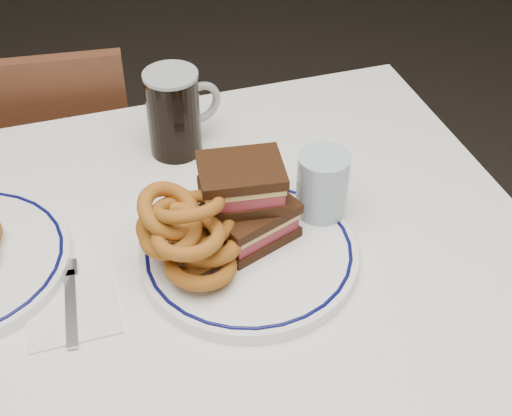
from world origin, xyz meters
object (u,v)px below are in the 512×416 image
object	(u,v)px
main_plate	(249,254)
chair_far	(52,191)
beer_mug	(175,112)
reuben_sandwich	(246,202)

from	to	relation	value
main_plate	chair_far	bearing A→B (deg)	113.16
chair_far	main_plate	world-z (taller)	chair_far
chair_far	beer_mug	xyz separation A→B (m)	(0.23, -0.34, 0.37)
reuben_sandwich	beer_mug	distance (m)	0.25
chair_far	reuben_sandwich	xyz separation A→B (m)	(0.27, -0.59, 0.38)
main_plate	beer_mug	bearing A→B (deg)	97.18
reuben_sandwich	main_plate	bearing A→B (deg)	-101.83
chair_far	reuben_sandwich	world-z (taller)	reuben_sandwich
beer_mug	main_plate	bearing A→B (deg)	-82.82
main_plate	reuben_sandwich	world-z (taller)	reuben_sandwich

